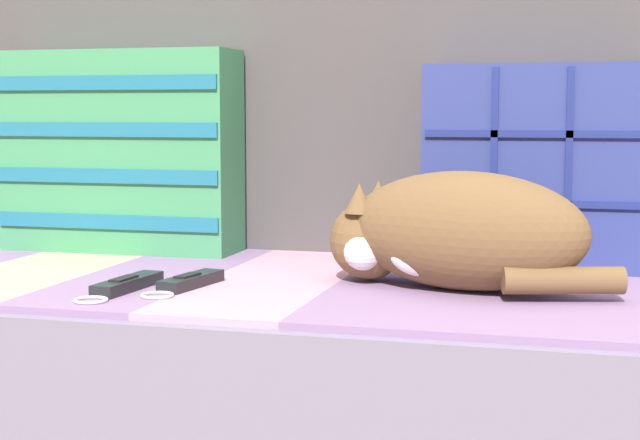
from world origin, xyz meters
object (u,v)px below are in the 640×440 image
(throw_pillow_quilted, at_px, (533,167))
(game_remote_near, at_px, (125,285))
(sleeping_cat, at_px, (449,233))
(throw_pillow_striped, at_px, (121,151))
(game_remote_far, at_px, (188,282))
(couch, at_px, (346,391))

(throw_pillow_quilted, relative_size, game_remote_near, 1.80)
(sleeping_cat, relative_size, game_remote_near, 2.21)
(throw_pillow_quilted, height_order, game_remote_near, throw_pillow_quilted)
(throw_pillow_quilted, distance_m, sleeping_cat, 0.29)
(throw_pillow_striped, xyz_separation_m, game_remote_far, (0.28, -0.35, -0.18))
(couch, relative_size, throw_pillow_striped, 3.88)
(couch, height_order, throw_pillow_striped, throw_pillow_striped)
(throw_pillow_striped, xyz_separation_m, game_remote_near, (0.20, -0.40, -0.18))
(game_remote_near, distance_m, game_remote_far, 0.10)
(throw_pillow_quilted, bearing_deg, throw_pillow_striped, -179.97)
(game_remote_near, relative_size, game_remote_far, 1.08)
(throw_pillow_striped, distance_m, sleeping_cat, 0.72)
(couch, height_order, sleeping_cat, sleeping_cat)
(throw_pillow_quilted, distance_m, game_remote_far, 0.63)
(throw_pillow_striped, relative_size, game_remote_near, 2.24)
(throw_pillow_striped, height_order, game_remote_far, throw_pillow_striped)
(throw_pillow_quilted, height_order, game_remote_far, throw_pillow_quilted)
(sleeping_cat, height_order, game_remote_near, sleeping_cat)
(couch, bearing_deg, throw_pillow_striped, 159.73)
(couch, xyz_separation_m, throw_pillow_striped, (-0.49, 0.18, 0.38))
(couch, xyz_separation_m, game_remote_near, (-0.29, -0.21, 0.20))
(couch, relative_size, throw_pillow_quilted, 4.85)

